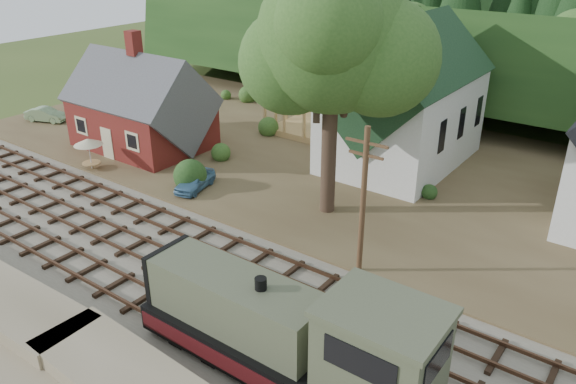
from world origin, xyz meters
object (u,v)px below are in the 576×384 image
Objects in this scene: car_blue at (195,180)px; locomotive at (294,340)px; car_green at (46,115)px; patio_set at (88,143)px.

locomotive is at bearing -47.45° from car_blue.
car_green reaches higher than car_blue.
car_blue is 0.95× the size of car_green.
locomotive is 18.77m from car_blue.
patio_set is (12.59, -4.41, 1.31)m from car_green.
locomotive is at bearing -130.39° from car_green.
car_green is at bearing 160.69° from patio_set.
patio_set is (-24.22, 8.50, 0.02)m from locomotive.
patio_set reaches higher than car_blue.
car_blue is at bearing 12.32° from patio_set.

